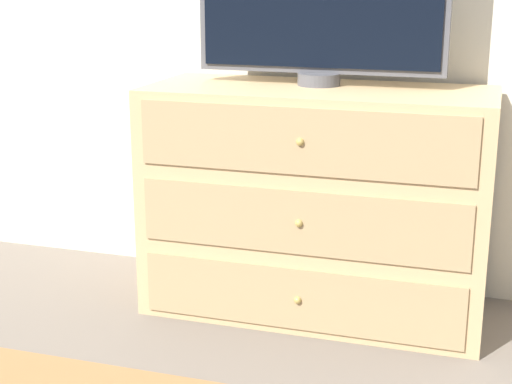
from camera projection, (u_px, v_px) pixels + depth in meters
ground_plane at (315, 278)px, 3.01m from camera, size 12.00×12.00×0.00m
dresser at (317, 202)px, 2.64m from camera, size 1.13×0.49×0.77m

